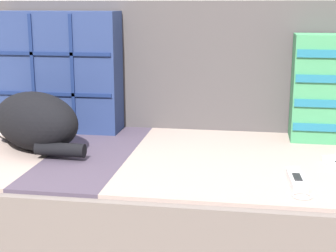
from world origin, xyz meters
name	(u,v)px	position (x,y,z in m)	size (l,w,h in m)	color
couch	(136,215)	(0.00, 0.11, 0.22)	(2.09, 0.88, 0.44)	#3D3838
sofa_backrest	(155,64)	(0.00, 0.48, 0.67)	(2.05, 0.14, 0.46)	#474242
throw_pillow_quilted	(59,72)	(-0.32, 0.33, 0.65)	(0.44, 0.14, 0.43)	navy
sleeping_cat	(33,122)	(-0.32, 0.07, 0.52)	(0.39, 0.35, 0.18)	black
game_remote_far	(297,180)	(0.48, -0.13, 0.45)	(0.05, 0.21, 0.02)	white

